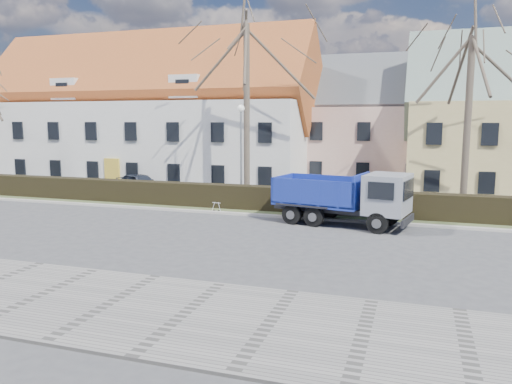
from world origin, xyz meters
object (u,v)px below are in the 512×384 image
(cart_frame, at_px, (213,207))
(streetlight, at_px, (241,156))
(parked_car_a, at_px, (140,183))
(dump_truck, at_px, (337,197))

(cart_frame, bearing_deg, streetlight, 69.68)
(parked_car_a, bearing_deg, dump_truck, -91.03)
(cart_frame, bearing_deg, dump_truck, -7.99)
(cart_frame, xyz_separation_m, parked_car_a, (-7.47, 4.99, 0.36))
(cart_frame, relative_size, parked_car_a, 0.17)
(parked_car_a, bearing_deg, streetlight, -86.99)
(cart_frame, height_order, parked_car_a, parked_car_a)
(dump_truck, height_order, parked_car_a, dump_truck)
(dump_truck, bearing_deg, parked_car_a, 168.35)
(dump_truck, relative_size, streetlight, 1.12)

